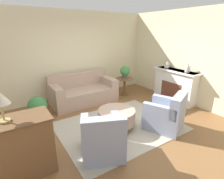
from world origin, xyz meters
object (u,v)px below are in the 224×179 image
potted_plant_floor (38,107)px  table_lamp (0,99)px  armchair_right (166,115)px  ottoman_table (116,116)px  vase_mantel_near (167,65)px  armchair_left (102,139)px  couch (83,92)px  dresser (11,150)px  side_table (125,83)px  vase_mantel_far (188,69)px  potted_plant_on_side_table (125,71)px

potted_plant_floor → table_lamp: bearing=-111.9°
armchair_right → ottoman_table: bearing=144.3°
vase_mantel_near → potted_plant_floor: 4.07m
potted_plant_floor → armchair_left: bearing=-71.5°
couch → dresser: 3.09m
couch → potted_plant_floor: size_ratio=3.18×
couch → armchair_right: size_ratio=1.96×
armchair_left → armchair_right: size_ratio=1.00×
armchair_right → side_table: (0.56, 2.33, 0.09)m
armchair_left → ottoman_table: (0.77, 0.67, -0.05)m
potted_plant_floor → table_lamp: table_lamp is taller
couch → vase_mantel_near: 2.84m
armchair_left → ottoman_table: 1.02m
armchair_right → ottoman_table: (-0.93, 0.67, -0.05)m
couch → armchair_left: (-0.76, -2.52, 0.01)m
armchair_left → side_table: (2.26, 2.33, 0.09)m
vase_mantel_near → dresser: bearing=-166.8°
vase_mantel_near → vase_mantel_far: size_ratio=0.75×
side_table → table_lamp: (-3.65, -2.02, 0.88)m
couch → dresser: dresser is taller
vase_mantel_near → table_lamp: bearing=-166.8°
armchair_left → vase_mantel_far: vase_mantel_far is taller
dresser → armchair_right: bearing=-5.8°
vase_mantel_far → potted_plant_on_side_table: (-1.00, 1.69, -0.27)m
armchair_left → vase_mantel_near: 3.63m
armchair_right → armchair_left: bearing=180.0°
side_table → armchair_left: bearing=-134.1°
vase_mantel_far → table_lamp: bearing=-175.9°
armchair_right → vase_mantel_far: size_ratio=3.77×
table_lamp → vase_mantel_far: bearing=4.1°
potted_plant_floor → vase_mantel_near: bearing=-9.6°
armchair_left → vase_mantel_near: bearing=23.3°
table_lamp → potted_plant_floor: bearing=68.1°
vase_mantel_near → potted_plant_on_side_table: (-1.00, 0.93, -0.25)m
potted_plant_floor → table_lamp: size_ratio=1.35×
ottoman_table → potted_plant_on_side_table: (1.49, 1.66, 0.57)m
dresser → potted_plant_on_side_table: 4.19m
ottoman_table → vase_mantel_far: vase_mantel_far is taller
dresser → vase_mantel_near: (4.65, 1.09, 0.60)m
side_table → vase_mantel_far: 2.08m
table_lamp → couch: bearing=45.7°
armchair_right → vase_mantel_near: 2.23m
couch → table_lamp: (-2.16, -2.21, 0.98)m
side_table → dresser: bearing=-151.1°
armchair_left → potted_plant_floor: size_ratio=1.62×
side_table → potted_plant_floor: (-2.95, -0.26, -0.07)m
ottoman_table → table_lamp: bearing=-170.7°
potted_plant_on_side_table → side_table: bearing=180.0°
armchair_right → table_lamp: size_ratio=2.18×
ottoman_table → vase_mantel_near: size_ratio=4.26×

